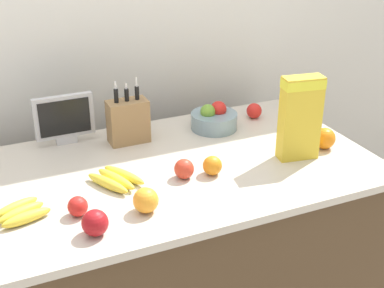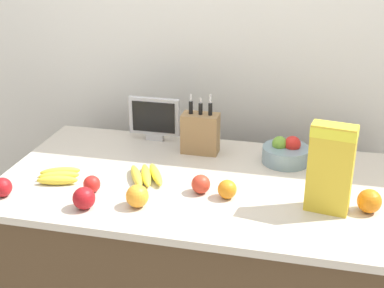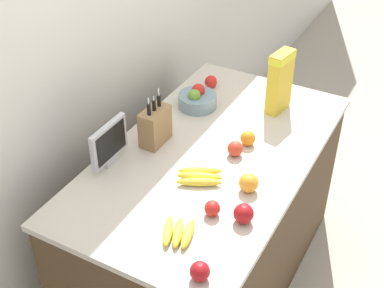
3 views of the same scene
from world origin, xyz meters
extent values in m
plane|color=#B2A899|center=(0.00, 0.00, 0.00)|extent=(14.00, 14.00, 0.00)
cube|color=silver|center=(0.00, 0.66, 1.30)|extent=(9.00, 0.06, 2.60)
cube|color=#4C3823|center=(0.00, 0.00, 0.42)|extent=(1.56, 0.85, 0.83)
cube|color=beige|center=(0.00, 0.00, 0.85)|extent=(1.59, 0.88, 0.03)
cube|color=#937047|center=(-0.05, 0.27, 0.95)|extent=(0.16, 0.09, 0.18)
cylinder|color=black|center=(-0.10, 0.27, 1.07)|extent=(0.02, 0.02, 0.06)
cube|color=silver|center=(-0.10, 0.27, 1.12)|extent=(0.01, 0.00, 0.03)
cylinder|color=black|center=(-0.05, 0.27, 1.07)|extent=(0.02, 0.02, 0.05)
cube|color=silver|center=(-0.05, 0.27, 1.11)|extent=(0.01, 0.00, 0.03)
cylinder|color=black|center=(-0.01, 0.27, 1.07)|extent=(0.02, 0.02, 0.05)
cube|color=silver|center=(-0.01, 0.27, 1.12)|extent=(0.01, 0.00, 0.04)
cube|color=#B7B7BC|center=(-0.29, 0.36, 0.88)|extent=(0.08, 0.03, 0.03)
cube|color=#B7B7BC|center=(-0.29, 0.36, 0.98)|extent=(0.24, 0.02, 0.18)
cube|color=black|center=(-0.29, 0.35, 0.98)|extent=(0.20, 0.00, 0.15)
cube|color=gold|center=(0.50, -0.13, 1.03)|extent=(0.16, 0.09, 0.33)
cube|color=yellow|center=(0.50, -0.13, 1.17)|extent=(0.16, 0.09, 0.04)
cylinder|color=gray|center=(0.33, 0.25, 0.90)|extent=(0.20, 0.20, 0.07)
sphere|color=red|center=(0.35, 0.26, 0.95)|extent=(0.07, 0.07, 0.07)
sphere|color=#6B9E33|center=(0.30, 0.25, 0.95)|extent=(0.07, 0.07, 0.07)
ellipsoid|color=yellow|center=(-0.53, -0.17, 0.88)|extent=(0.17, 0.08, 0.04)
ellipsoid|color=yellow|center=(-0.54, -0.13, 0.88)|extent=(0.16, 0.09, 0.04)
ellipsoid|color=yellow|center=(-0.56, -0.09, 0.88)|extent=(0.16, 0.10, 0.04)
ellipsoid|color=yellow|center=(-0.17, -0.03, 0.88)|extent=(0.12, 0.19, 0.04)
ellipsoid|color=yellow|center=(-0.21, -0.04, 0.88)|extent=(0.11, 0.20, 0.04)
ellipsoid|color=yellow|center=(-0.24, -0.06, 0.88)|extent=(0.12, 0.19, 0.04)
sphere|color=#A31419|center=(-0.69, -0.30, 0.90)|extent=(0.07, 0.07, 0.07)
sphere|color=red|center=(-0.38, -0.19, 0.90)|extent=(0.07, 0.07, 0.07)
sphere|color=red|center=(0.03, -0.10, 0.90)|extent=(0.07, 0.07, 0.07)
sphere|color=red|center=(0.55, 0.28, 0.90)|extent=(0.07, 0.07, 0.07)
sphere|color=#A31419|center=(-0.35, -0.32, 0.90)|extent=(0.08, 0.08, 0.08)
sphere|color=orange|center=(0.14, -0.12, 0.90)|extent=(0.07, 0.07, 0.07)
sphere|color=orange|center=(-0.17, -0.26, 0.91)|extent=(0.08, 0.08, 0.08)
sphere|color=orange|center=(0.65, -0.11, 0.91)|extent=(0.09, 0.09, 0.09)
camera|label=1|loc=(-0.63, -1.67, 1.81)|focal=50.00mm
camera|label=2|loc=(0.42, -1.88, 1.83)|focal=50.00mm
camera|label=3|loc=(-1.81, -0.88, 2.35)|focal=50.00mm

